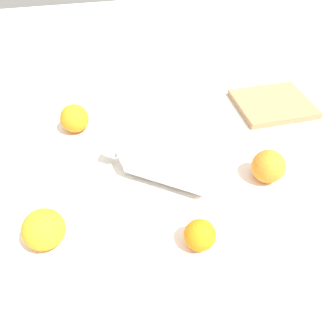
{
  "coord_description": "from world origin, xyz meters",
  "views": [
    {
      "loc": [
        0.08,
        0.5,
        0.55
      ],
      "look_at": [
        -0.03,
        -0.0,
        0.04
      ],
      "focal_mm": 35.3,
      "sensor_mm": 36.0,
      "label": 1
    }
  ],
  "objects": [
    {
      "name": "cutting_board",
      "position": [
        -0.38,
        -0.22,
        0.01
      ],
      "size": [
        0.21,
        0.18,
        0.02
      ],
      "primitive_type": "cube",
      "rotation": [
        0.0,
        0.0,
        0.02
      ],
      "color": "#99724C",
      "rests_on": "ground_plane"
    },
    {
      "name": "orange_0",
      "position": [
        0.23,
        0.11,
        0.04
      ],
      "size": [
        0.08,
        0.08,
        0.08
      ],
      "primitive_type": "sphere",
      "color": "orange",
      "rests_on": "ground_plane"
    },
    {
      "name": "orange_2",
      "position": [
        0.17,
        -0.23,
        0.04
      ],
      "size": [
        0.07,
        0.07,
        0.07
      ],
      "primitive_type": "sphere",
      "color": "orange",
      "rests_on": "ground_plane"
    },
    {
      "name": "ground_plane",
      "position": [
        0.0,
        0.0,
        0.0
      ],
      "size": [
        2.4,
        2.4,
        0.0
      ],
      "primitive_type": "plane",
      "color": "silver"
    },
    {
      "name": "water_bottle",
      "position": [
        -0.01,
        -0.01,
        0.04
      ],
      "size": [
        0.23,
        0.19,
        0.07
      ],
      "rotation": [
        0.0,
        0.0,
        5.68
      ],
      "color": "silver",
      "rests_on": "ground_plane"
    },
    {
      "name": "orange_1",
      "position": [
        -0.05,
        0.18,
        0.03
      ],
      "size": [
        0.06,
        0.06,
        0.06
      ],
      "primitive_type": "sphere",
      "color": "orange",
      "rests_on": "ground_plane"
    },
    {
      "name": "orange_3",
      "position": [
        -0.25,
        0.04,
        0.04
      ],
      "size": [
        0.07,
        0.07,
        0.07
      ],
      "primitive_type": "sphere",
      "color": "orange",
      "rests_on": "ground_plane"
    }
  ]
}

